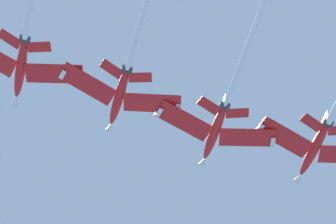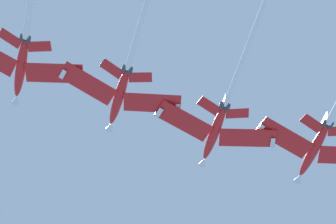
# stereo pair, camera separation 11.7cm
# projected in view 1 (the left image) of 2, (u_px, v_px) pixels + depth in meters

# --- Properties ---
(jet_far_left) EXTENTS (31.38, 20.11, 16.57)m
(jet_far_left) POSITION_uv_depth(u_px,v_px,m) (25.00, 41.00, 112.32)
(jet_far_left) COLOR red
(jet_inner_left) EXTENTS (30.00, 20.08, 16.50)m
(jet_inner_left) POSITION_uv_depth(u_px,v_px,m) (124.00, 79.00, 114.09)
(jet_inner_left) COLOR red
(jet_centre) EXTENTS (31.98, 20.12, 16.77)m
(jet_centre) POSITION_uv_depth(u_px,v_px,m) (220.00, 117.00, 116.04)
(jet_centre) COLOR red
(jet_inner_right) EXTENTS (27.43, 20.11, 14.36)m
(jet_inner_right) POSITION_uv_depth(u_px,v_px,m) (324.00, 130.00, 115.72)
(jet_inner_right) COLOR red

